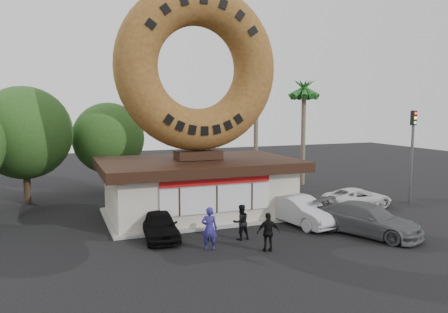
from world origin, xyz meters
TOP-DOWN VIEW (x-y plane):
  - ground at (0.00, 0.00)m, footprint 90.00×90.00m
  - donut_shop at (0.00, 5.98)m, footprint 11.20×7.20m
  - giant_donut at (0.00, 6.00)m, footprint 9.41×2.40m
  - tree_west at (-9.50, 13.00)m, footprint 6.00×6.00m
  - tree_mid at (-4.00, 15.00)m, footprint 5.20×5.20m
  - palm_near at (7.50, 14.00)m, footprint 2.60×2.60m
  - palm_far at (11.00, 12.50)m, footprint 2.60×2.60m
  - street_lamp at (-1.86, 16.00)m, footprint 2.11×0.20m
  - traffic_signal at (14.00, 3.99)m, footprint 0.30×0.38m
  - person_left at (-1.50, -0.18)m, footprint 0.82×0.68m
  - person_center at (0.42, 0.73)m, footprint 0.86×0.69m
  - person_right at (0.83, -1.32)m, footprint 1.08×0.64m
  - car_black at (-3.16, 2.30)m, footprint 1.85×3.99m
  - car_silver at (4.46, 2.00)m, footprint 2.40×4.79m
  - car_grey at (6.59, -0.83)m, footprint 4.17×5.67m
  - car_white at (9.91, 4.16)m, footprint 4.50×2.18m

SIDE VIEW (x-z plane):
  - ground at x=0.00m, z-range 0.00..0.00m
  - car_white at x=9.91m, z-range 0.00..1.23m
  - car_black at x=-3.16m, z-range 0.00..1.32m
  - car_silver at x=4.46m, z-range 0.00..1.51m
  - car_grey at x=6.59m, z-range 0.00..1.53m
  - person_center at x=0.42m, z-range 0.00..1.69m
  - person_right at x=0.83m, z-range 0.00..1.73m
  - person_left at x=-1.50m, z-range 0.00..1.94m
  - donut_shop at x=0.00m, z-range -0.13..3.67m
  - traffic_signal at x=14.00m, z-range 0.83..6.90m
  - tree_mid at x=-4.00m, z-range 0.70..7.33m
  - street_lamp at x=-1.86m, z-range 0.48..8.48m
  - tree_west at x=-9.50m, z-range 0.82..8.47m
  - palm_far at x=11.00m, z-range 3.11..11.86m
  - palm_near at x=7.50m, z-range 3.54..13.29m
  - giant_donut at x=0.00m, z-range 3.80..13.21m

